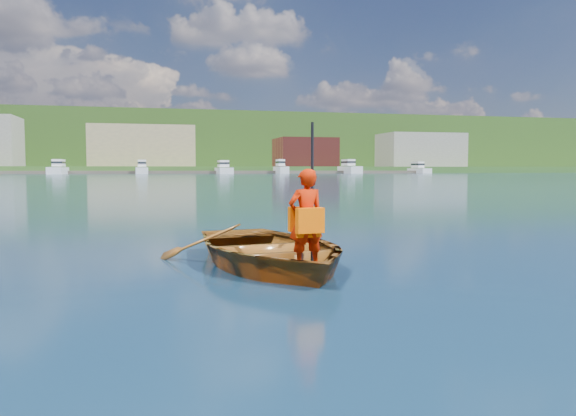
# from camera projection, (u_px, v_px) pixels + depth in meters

# --- Properties ---
(ground) EXTENTS (600.00, 600.00, 0.00)m
(ground) POSITION_uv_depth(u_px,v_px,m) (277.00, 258.00, 8.24)
(ground) COLOR #0D1A3C
(ground) RESTS_ON ground
(rowboat) EXTENTS (3.09, 3.96, 0.75)m
(rowboat) POSITION_uv_depth(u_px,v_px,m) (269.00, 250.00, 7.55)
(rowboat) COLOR brown
(rowboat) RESTS_ON ground
(child_paddler) EXTENTS (0.48, 0.38, 1.78)m
(child_paddler) POSITION_uv_depth(u_px,v_px,m) (306.00, 219.00, 6.74)
(child_paddler) COLOR #BF1A00
(child_paddler) RESTS_ON ground
(shoreline) EXTENTS (400.00, 140.00, 22.00)m
(shoreline) POSITION_uv_depth(u_px,v_px,m) (158.00, 148.00, 237.12)
(shoreline) COLOR #374C21
(shoreline) RESTS_ON ground
(dock) EXTENTS (159.99, 12.20, 0.80)m
(dock) POSITION_uv_depth(u_px,v_px,m) (145.00, 172.00, 150.85)
(dock) COLOR brown
(dock) RESTS_ON ground
(waterfront_buildings) EXTENTS (202.00, 16.00, 14.00)m
(waterfront_buildings) POSITION_uv_depth(u_px,v_px,m) (133.00, 147.00, 166.02)
(waterfront_buildings) COLOR brown
(waterfront_buildings) RESTS_ON ground
(marina_yachts) EXTENTS (142.42, 13.49, 4.41)m
(marina_yachts) POSITION_uv_depth(u_px,v_px,m) (160.00, 169.00, 147.17)
(marina_yachts) COLOR white
(marina_yachts) RESTS_ON ground
(hillside_trees) EXTENTS (305.02, 78.30, 25.33)m
(hillside_trees) POSITION_uv_depth(u_px,v_px,m) (181.00, 131.00, 236.42)
(hillside_trees) COLOR #382314
(hillside_trees) RESTS_ON ground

